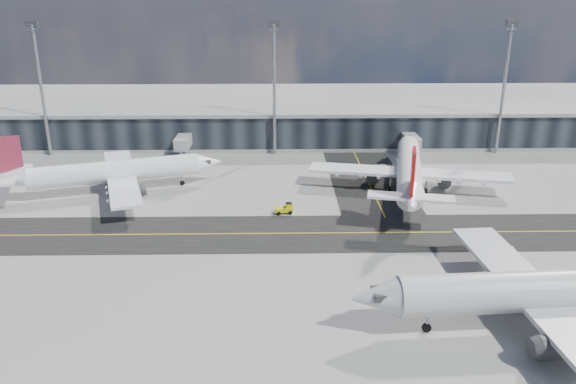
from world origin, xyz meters
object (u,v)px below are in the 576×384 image
(airliner_af, at_px, (112,172))
(airliner_near, at_px, (557,291))
(airliner_redtail, at_px, (409,170))
(baggage_tug, at_px, (285,208))
(service_van, at_px, (384,169))

(airliner_af, xyz_separation_m, airliner_near, (59.69, -44.43, 0.47))
(airliner_redtail, bearing_deg, airliner_near, -69.93)
(airliner_redtail, bearing_deg, baggage_tug, -143.86)
(airliner_af, relative_size, baggage_tug, 12.79)
(airliner_af, bearing_deg, service_van, 84.15)
(baggage_tug, relative_size, service_van, 0.57)
(airliner_redtail, height_order, service_van, airliner_redtail)
(airliner_af, relative_size, service_van, 7.25)
(airliner_redtail, height_order, airliner_near, airliner_near)
(airliner_af, bearing_deg, airliner_near, 35.53)
(airliner_redtail, height_order, baggage_tug, airliner_redtail)
(service_van, bearing_deg, airliner_near, -97.49)
(airliner_af, distance_m, baggage_tug, 33.12)
(airliner_af, relative_size, airliner_near, 0.87)
(airliner_redtail, relative_size, baggage_tug, 14.09)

